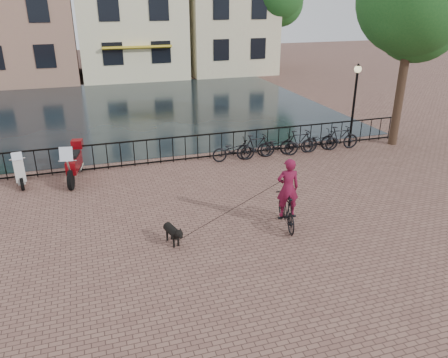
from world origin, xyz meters
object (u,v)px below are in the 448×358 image
object	(u,v)px
motorcycle	(74,159)
scooter	(18,165)
cyclist	(287,197)
dog	(172,233)
lamp_post	(355,92)

from	to	relation	value
motorcycle	scooter	size ratio (longest dim) A/B	1.46
motorcycle	cyclist	bearing A→B (deg)	-33.32
dog	lamp_post	bearing A→B (deg)	17.39
lamp_post	cyclist	world-z (taller)	lamp_post
dog	motorcycle	size ratio (longest dim) A/B	0.41
dog	motorcycle	world-z (taller)	motorcycle
cyclist	motorcycle	distance (m)	7.78
lamp_post	dog	bearing A→B (deg)	-147.77
lamp_post	motorcycle	world-z (taller)	lamp_post
lamp_post	cyclist	distance (m)	8.20
motorcycle	scooter	world-z (taller)	motorcycle
dog	scooter	world-z (taller)	scooter
cyclist	scooter	world-z (taller)	cyclist
lamp_post	motorcycle	distance (m)	11.48
lamp_post	cyclist	xyz separation A→B (m)	(-5.71, -5.69, -1.48)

